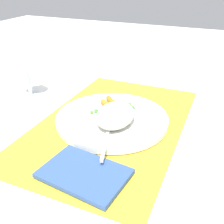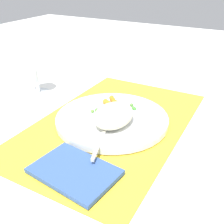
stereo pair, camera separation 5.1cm
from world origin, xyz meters
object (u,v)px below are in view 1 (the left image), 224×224
napkin (84,173)px  wine_glass (25,57)px  fork (110,124)px  rice_mound (115,115)px  plate (112,119)px  carrot_portion (115,105)px

napkin → wine_glass: bearing=51.3°
fork → rice_mound: bearing=-43.8°
plate → napkin: bearing=-171.2°
carrot_portion → fork: carrot_portion is taller
carrot_portion → wine_glass: size_ratio=0.53×
plate → fork: fork is taller
plate → napkin: (-0.18, -0.03, -0.00)m
rice_mound → carrot_portion: rice_mound is taller
fork → wine_glass: (0.09, 0.28, 0.08)m
wine_glass → napkin: size_ratio=1.07×
plate → napkin: plate is taller
plate → carrot_portion: size_ratio=3.15×
wine_glass → plate: bearing=-101.3°
carrot_portion → wine_glass: bearing=86.5°
wine_glass → carrot_portion: bearing=-93.5°
wine_glass → napkin: (-0.24, -0.29, -0.10)m
fork → napkin: 0.15m
plate → carrot_portion: carrot_portion is taller
rice_mound → napkin: 0.16m
fork → wine_glass: 0.31m
carrot_portion → fork: (-0.08, -0.02, -0.00)m
plate → wine_glass: size_ratio=1.66×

